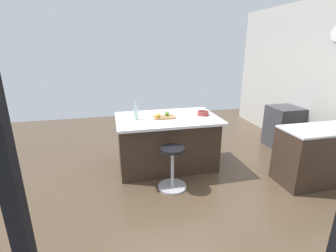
{
  "coord_description": "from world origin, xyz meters",
  "views": [
    {
      "loc": [
        1.01,
        3.7,
        2.09
      ],
      "look_at": [
        0.1,
        -0.16,
        0.79
      ],
      "focal_mm": 26.42,
      "sensor_mm": 36.0,
      "label": 1
    }
  ],
  "objects_px": {
    "apple_green": "(167,113)",
    "fruit_bowl": "(203,113)",
    "oven_range": "(283,127)",
    "water_bottle": "(136,112)",
    "cutting_board": "(164,117)",
    "apple_yellow": "(158,115)",
    "stool_by_window": "(172,169)",
    "kitchen_island": "(167,142)"
  },
  "relations": [
    {
      "from": "stool_by_window",
      "to": "apple_yellow",
      "type": "distance_m",
      "value": 0.93
    },
    {
      "from": "apple_green",
      "to": "fruit_bowl",
      "type": "xyz_separation_m",
      "value": [
        -0.64,
        0.04,
        -0.02
      ]
    },
    {
      "from": "stool_by_window",
      "to": "fruit_bowl",
      "type": "height_order",
      "value": "fruit_bowl"
    },
    {
      "from": "oven_range",
      "to": "kitchen_island",
      "type": "height_order",
      "value": "kitchen_island"
    },
    {
      "from": "oven_range",
      "to": "apple_yellow",
      "type": "distance_m",
      "value": 2.89
    },
    {
      "from": "apple_green",
      "to": "kitchen_island",
      "type": "bearing_deg",
      "value": -90.25
    },
    {
      "from": "apple_yellow",
      "to": "stool_by_window",
      "type": "bearing_deg",
      "value": 97.92
    },
    {
      "from": "apple_green",
      "to": "water_bottle",
      "type": "relative_size",
      "value": 0.25
    },
    {
      "from": "oven_range",
      "to": "apple_green",
      "type": "relative_size",
      "value": 11.23
    },
    {
      "from": "cutting_board",
      "to": "apple_green",
      "type": "bearing_deg",
      "value": -140.25
    },
    {
      "from": "cutting_board",
      "to": "kitchen_island",
      "type": "bearing_deg",
      "value": -130.57
    },
    {
      "from": "apple_yellow",
      "to": "apple_green",
      "type": "distance_m",
      "value": 0.19
    },
    {
      "from": "apple_green",
      "to": "fruit_bowl",
      "type": "relative_size",
      "value": 0.39
    },
    {
      "from": "kitchen_island",
      "to": "stool_by_window",
      "type": "height_order",
      "value": "kitchen_island"
    },
    {
      "from": "fruit_bowl",
      "to": "apple_green",
      "type": "bearing_deg",
      "value": -3.71
    },
    {
      "from": "kitchen_island",
      "to": "water_bottle",
      "type": "distance_m",
      "value": 0.79
    },
    {
      "from": "fruit_bowl",
      "to": "stool_by_window",
      "type": "bearing_deg",
      "value": 43.05
    },
    {
      "from": "oven_range",
      "to": "cutting_board",
      "type": "distance_m",
      "value": 2.76
    },
    {
      "from": "cutting_board",
      "to": "apple_yellow",
      "type": "distance_m",
      "value": 0.13
    },
    {
      "from": "oven_range",
      "to": "water_bottle",
      "type": "distance_m",
      "value": 3.24
    },
    {
      "from": "cutting_board",
      "to": "apple_yellow",
      "type": "relative_size",
      "value": 4.92
    },
    {
      "from": "apple_green",
      "to": "water_bottle",
      "type": "xyz_separation_m",
      "value": [
        0.53,
        0.03,
        0.06
      ]
    },
    {
      "from": "apple_yellow",
      "to": "water_bottle",
      "type": "distance_m",
      "value": 0.37
    },
    {
      "from": "kitchen_island",
      "to": "stool_by_window",
      "type": "bearing_deg",
      "value": 83.68
    },
    {
      "from": "kitchen_island",
      "to": "apple_green",
      "type": "bearing_deg",
      "value": 89.75
    },
    {
      "from": "apple_yellow",
      "to": "apple_green",
      "type": "height_order",
      "value": "apple_green"
    },
    {
      "from": "stool_by_window",
      "to": "apple_yellow",
      "type": "xyz_separation_m",
      "value": [
        0.09,
        -0.63,
        0.68
      ]
    },
    {
      "from": "cutting_board",
      "to": "water_bottle",
      "type": "relative_size",
      "value": 1.15
    },
    {
      "from": "apple_green",
      "to": "water_bottle",
      "type": "height_order",
      "value": "water_bottle"
    },
    {
      "from": "cutting_board",
      "to": "apple_yellow",
      "type": "height_order",
      "value": "apple_yellow"
    },
    {
      "from": "oven_range",
      "to": "apple_green",
      "type": "height_order",
      "value": "apple_green"
    },
    {
      "from": "apple_yellow",
      "to": "cutting_board",
      "type": "bearing_deg",
      "value": -164.5
    },
    {
      "from": "oven_range",
      "to": "fruit_bowl",
      "type": "distance_m",
      "value": 2.11
    },
    {
      "from": "cutting_board",
      "to": "apple_green",
      "type": "distance_m",
      "value": 0.09
    },
    {
      "from": "apple_yellow",
      "to": "fruit_bowl",
      "type": "relative_size",
      "value": 0.37
    },
    {
      "from": "water_bottle",
      "to": "apple_green",
      "type": "bearing_deg",
      "value": -177.06
    },
    {
      "from": "stool_by_window",
      "to": "apple_yellow",
      "type": "relative_size",
      "value": 9.09
    },
    {
      "from": "fruit_bowl",
      "to": "water_bottle",
      "type": "bearing_deg",
      "value": -0.69
    },
    {
      "from": "kitchen_island",
      "to": "oven_range",
      "type": "bearing_deg",
      "value": -172.62
    },
    {
      "from": "apple_yellow",
      "to": "kitchen_island",
      "type": "bearing_deg",
      "value": -150.6
    },
    {
      "from": "apple_yellow",
      "to": "fruit_bowl",
      "type": "distance_m",
      "value": 0.8
    },
    {
      "from": "water_bottle",
      "to": "fruit_bowl",
      "type": "height_order",
      "value": "water_bottle"
    }
  ]
}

